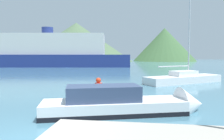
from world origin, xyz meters
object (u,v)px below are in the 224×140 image
object	(u,v)px
motorboat_near	(128,104)
buoy_marker	(98,83)
ferry_distant	(48,52)
sailboat_inner	(183,78)

from	to	relation	value
motorboat_near	buoy_marker	world-z (taller)	motorboat_near
motorboat_near	ferry_distant	bearing A→B (deg)	101.99
sailboat_inner	motorboat_near	bearing A→B (deg)	-146.45
ferry_distant	buoy_marker	distance (m)	33.65
motorboat_near	buoy_marker	bearing A→B (deg)	93.50
motorboat_near	ferry_distant	distance (m)	42.04
sailboat_inner	ferry_distant	bearing A→B (deg)	98.75
motorboat_near	ferry_distant	xyz separation A→B (m)	(-20.18, 36.78, 2.69)
buoy_marker	motorboat_near	bearing A→B (deg)	-69.74
ferry_distant	buoy_marker	size ratio (longest dim) A/B	52.77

